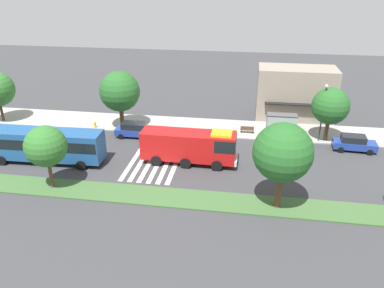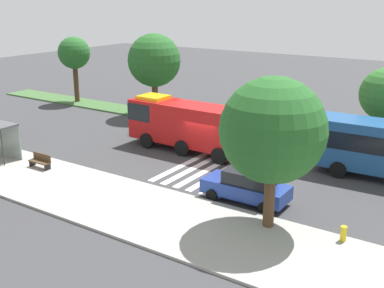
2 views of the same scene
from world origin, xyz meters
name	(u,v)px [view 1 (image 1 of 2)]	position (x,y,z in m)	size (l,w,h in m)	color
ground_plane	(175,158)	(0.00, 0.00, 0.00)	(120.00, 120.00, 0.00)	#38383A
sidewalk	(189,126)	(0.00, 9.01, 0.07)	(60.00, 5.83, 0.14)	#9E9B93
median_strip	(159,196)	(0.00, -7.59, 0.07)	(60.00, 3.00, 0.14)	#3D6033
crosswalk	(157,157)	(-1.98, 0.00, 0.01)	(4.95, 10.97, 0.01)	silver
fire_truck	(192,145)	(1.90, -0.74, 1.98)	(9.74, 2.89, 3.63)	#B71414
parked_car_west	(135,130)	(-5.83, 4.89, 0.90)	(4.67, 2.12, 1.77)	navy
parked_car_mid	(354,143)	(18.92, 4.90, 0.89)	(4.58, 2.21, 1.75)	navy
transit_bus	(44,144)	(-12.94, -2.74, 2.04)	(12.06, 3.15, 3.43)	navy
bus_stop_shelter	(282,121)	(11.30, 7.80, 1.89)	(3.50, 1.40, 2.46)	#4C4C51
bench_near_shelter	(247,129)	(7.30, 7.77, 0.59)	(1.60, 0.50, 0.90)	#4C3823
street_lamp	(323,109)	(15.50, 6.69, 4.04)	(0.36, 0.36, 6.66)	#2D2D30
storefront_building	(295,93)	(13.26, 14.38, 3.39)	(9.88, 5.74, 6.78)	gray
sidewalk_tree_west	(120,92)	(-8.12, 7.09, 4.81)	(4.85, 4.85, 7.12)	#513823
sidewalk_tree_center	(330,106)	(16.32, 7.09, 4.23)	(4.16, 4.16, 6.19)	#513823
median_tree_far_west	(46,146)	(-9.80, -7.59, 4.19)	(3.62, 3.62, 5.88)	#513823
median_tree_west	(283,153)	(10.08, -7.59, 5.06)	(4.74, 4.74, 7.32)	#513823
fire_hydrant	(95,125)	(-11.52, 6.59, 0.49)	(0.28, 0.28, 0.70)	gold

